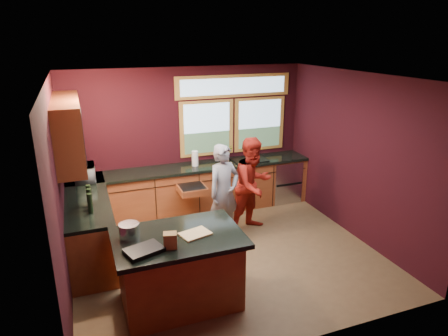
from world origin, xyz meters
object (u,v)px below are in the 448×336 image
island (179,269)px  stock_pot (129,231)px  person_red (253,185)px  cutting_board (195,234)px  person_grey (224,192)px

island → stock_pot: stock_pot is taller
person_red → cutting_board: 2.19m
person_red → stock_pot: size_ratio=6.84×
island → person_grey: 1.84m
person_grey → person_red: size_ratio=0.98×
person_red → stock_pot: 2.65m
person_grey → stock_pot: (-1.67, -1.28, 0.23)m
person_red → cutting_board: person_red is taller
person_red → cutting_board: size_ratio=4.69×
person_grey → person_red: 0.58m
island → person_red: 2.31m
stock_pot → cutting_board: bearing=-14.9°
person_grey → stock_pot: size_ratio=6.69×
cutting_board → person_red: bearing=46.9°
stock_pot → island: bearing=-15.3°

